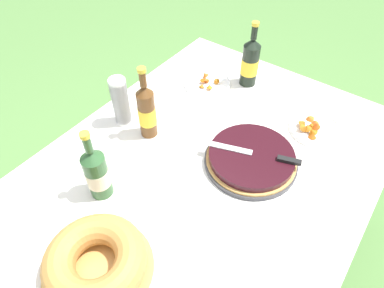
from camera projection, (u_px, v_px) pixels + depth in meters
The scene contains 12 objects.
ground_plane at pixel (199, 254), 1.86m from camera, with size 16.00×16.00×0.00m, color #568442.
garden_table at pixel (202, 180), 1.38m from camera, with size 1.63×1.18×0.72m.
tablecloth at pixel (202, 172), 1.35m from camera, with size 1.64×1.19×0.10m.
berry_tart at pixel (251, 159), 1.34m from camera, with size 0.37×0.37×0.06m.
serving_knife at pixel (260, 154), 1.31m from camera, with size 0.14×0.36×0.01m.
bundt_cake at pixel (96, 262), 1.03m from camera, with size 0.34×0.34×0.11m.
cup_stack at pixel (121, 102), 1.45m from camera, with size 0.07×0.07×0.23m.
cider_bottle_green at pixel (97, 173), 1.19m from camera, with size 0.09×0.09×0.30m.
cider_bottle_amber at pixel (147, 111), 1.39m from camera, with size 0.07×0.07×0.33m.
juice_bottle_red at pixel (250, 62), 1.64m from camera, with size 0.08×0.08×0.32m.
snack_plate_near at pixel (314, 128), 1.48m from camera, with size 0.23×0.23×0.06m.
snack_plate_right at pixel (207, 82), 1.71m from camera, with size 0.24×0.24×0.06m.
Camera 1 is at (-0.71, -0.47, 1.77)m, focal length 32.00 mm.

